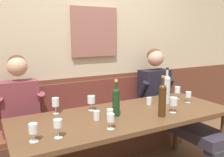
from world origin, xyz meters
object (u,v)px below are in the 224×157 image
object	(u,v)px
dining_table	(126,122)
person_center_left_seat	(170,103)
wine_glass_center_front	(91,100)
wine_glass_mid_right	(188,95)
wine_glass_center_rear	(55,102)
wine_bottle_clear_water	(116,101)
wine_glass_mid_left	(111,119)
water_tumbler_left	(149,101)
wine_glass_near_bucket	(173,102)
water_tumbler_right	(110,114)
wine_bottle_amber_mid	(167,88)
wine_bottle_green_tall	(162,99)
wine_glass_left_end	(58,124)
wine_glass_right_end	(177,90)
person_left_seat	(27,132)
wine_glass_by_bottle	(33,130)
wall_bench	(97,135)
water_tumbler_center	(97,115)

from	to	relation	value
dining_table	person_center_left_seat	world-z (taller)	person_center_left_seat
wine_glass_center_front	wine_glass_mid_right	distance (m)	1.11
wine_glass_center_rear	wine_bottle_clear_water	bearing A→B (deg)	-34.08
wine_glass_mid_left	water_tumbler_left	world-z (taller)	wine_glass_mid_left
wine_glass_near_bucket	water_tumbler_right	bearing A→B (deg)	167.98
person_center_left_seat	wine_glass_center_rear	xyz separation A→B (m)	(-1.46, -0.01, 0.22)
wine_glass_mid_left	wine_glass_center_front	bearing A→B (deg)	83.67
person_center_left_seat	wine_glass_center_rear	distance (m)	1.48
wine_bottle_amber_mid	wine_glass_center_front	size ratio (longest dim) A/B	2.66
person_center_left_seat	wine_glass_near_bucket	world-z (taller)	person_center_left_seat
dining_table	wine_glass_center_rear	world-z (taller)	wine_glass_center_rear
wine_bottle_amber_mid	wine_glass_mid_right	distance (m)	0.27
wine_bottle_green_tall	wine_glass_center_rear	distance (m)	1.02
wine_glass_center_front	water_tumbler_right	bearing A→B (deg)	-81.38
person_center_left_seat	wine_glass_left_end	size ratio (longest dim) A/B	9.27
wine_glass_center_rear	water_tumbler_right	distance (m)	0.55
wine_bottle_clear_water	wine_glass_center_front	xyz separation A→B (m)	(-0.14, 0.26, -0.04)
wine_bottle_amber_mid	wine_glass_right_end	size ratio (longest dim) A/B	2.66
wine_glass_mid_left	person_left_seat	bearing A→B (deg)	134.73
person_center_left_seat	wine_glass_by_bottle	world-z (taller)	person_center_left_seat
wine_glass_center_front	wine_glass_by_bottle	distance (m)	0.80
wine_glass_near_bucket	water_tumbler_left	world-z (taller)	wine_glass_near_bucket
dining_table	water_tumbler_left	world-z (taller)	water_tumbler_left
wine_glass_mid_right	wine_glass_right_end	bearing A→B (deg)	91.50
person_center_left_seat	wine_bottle_clear_water	size ratio (longest dim) A/B	3.85
person_left_seat	wine_glass_by_bottle	size ratio (longest dim) A/B	9.72
water_tumbler_right	water_tumbler_left	world-z (taller)	water_tumbler_right
wine_glass_center_front	wall_bench	bearing A→B (deg)	59.46
person_center_left_seat	water_tumbler_right	distance (m)	1.15
person_center_left_seat	wine_glass_center_front	size ratio (longest dim) A/B	8.85
wine_bottle_green_tall	water_tumbler_right	xyz separation A→B (m)	(-0.46, 0.17, -0.12)
dining_table	water_tumbler_center	xyz separation A→B (m)	(-0.32, -0.02, 0.12)
wall_bench	person_left_seat	size ratio (longest dim) A/B	1.86
wine_glass_right_end	water_tumbler_left	world-z (taller)	wine_glass_right_end
person_left_seat	water_tumbler_left	size ratio (longest dim) A/B	16.35
person_center_left_seat	water_tumbler_center	xyz separation A→B (m)	(-1.18, -0.36, 0.15)
wall_bench	wine_glass_by_bottle	distance (m)	1.39
wine_glass_by_bottle	water_tumbler_left	distance (m)	1.34
person_left_seat	wine_glass_by_bottle	distance (m)	0.56
person_left_seat	wine_glass_mid_left	bearing A→B (deg)	-45.27
wall_bench	wine_glass_center_rear	xyz separation A→B (m)	(-0.59, -0.35, 0.59)
person_left_seat	wine_bottle_green_tall	xyz separation A→B (m)	(1.14, -0.53, 0.29)
wine_bottle_green_tall	wine_glass_mid_left	bearing A→B (deg)	-175.77
wall_bench	wine_bottle_green_tall	bearing A→B (deg)	-73.98
wine_glass_center_rear	water_tumbler_center	world-z (taller)	wine_glass_center_rear
wine_bottle_clear_water	wine_glass_left_end	size ratio (longest dim) A/B	2.41
water_tumbler_center	water_tumbler_left	xyz separation A→B (m)	(0.71, 0.16, -0.00)
wine_glass_right_end	wine_glass_mid_right	world-z (taller)	wine_glass_right_end
wine_glass_by_bottle	wine_glass_center_rear	world-z (taller)	wine_glass_center_rear
wine_glass_by_bottle	wine_glass_mid_left	bearing A→B (deg)	-5.46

